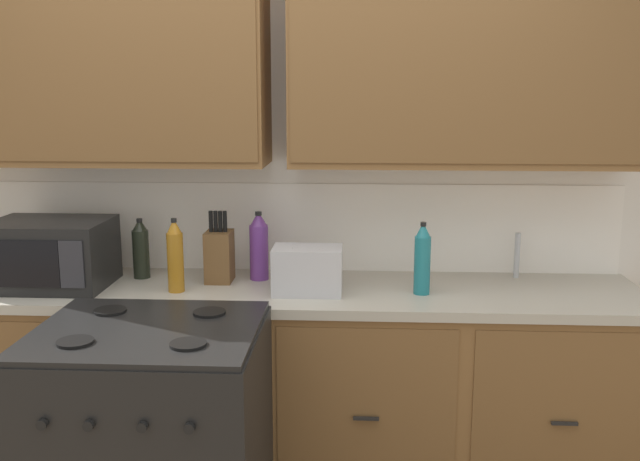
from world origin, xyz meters
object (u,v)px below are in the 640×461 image
Objects in this scene: bottle_dark at (141,249)px; bottle_violet at (259,247)px; stove_range at (153,456)px; knife_block at (219,255)px; bottle_amber at (175,256)px; microwave at (51,254)px; toaster at (308,270)px; bottle_teal at (422,259)px.

bottle_violet is (0.52, 0.00, 0.02)m from bottle_dark.
bottle_violet is (0.28, 0.75, 0.58)m from stove_range.
knife_block is 1.04× the size of bottle_violet.
bottle_amber is at bearing 93.93° from stove_range.
bottle_amber is 1.02× the size of bottle_violet.
bottle_dark is (0.34, 0.15, -0.01)m from microwave.
toaster is at bearing -14.88° from bottle_dark.
bottle_teal is (0.46, 0.01, 0.05)m from toaster.
bottle_teal is at bearing -15.26° from bottle_violet.
stove_range is 3.39× the size of toaster.
stove_range is 1.98× the size of microwave.
bottle_violet is at bearing 164.74° from bottle_teal.
bottle_dark is (-0.75, 0.20, 0.03)m from toaster.
bottle_amber is (-1.00, -0.02, 0.00)m from bottle_teal.
bottle_amber is (-0.15, -0.17, 0.03)m from knife_block.
toaster is 0.42m from knife_block.
bottle_amber is (-0.04, 0.54, 0.59)m from stove_range.
bottle_teal reaches higher than bottle_dark.
knife_block reaches higher than bottle_amber.
toaster is 0.47m from bottle_teal.
knife_block is 1.05× the size of bottle_teal.
toaster is at bearing -21.80° from knife_block.
bottle_teal is at bearing -1.15° from microwave.
knife_block is (0.69, 0.11, -0.02)m from microwave.
bottle_violet is at bearing 138.33° from toaster.
knife_block is 1.17× the size of bottle_dark.
toaster is at bearing 47.59° from stove_range.
toaster is 0.92× the size of bottle_amber.
bottle_violet reaches higher than bottle_teal.
knife_block is at bearing 81.10° from stove_range.
knife_block is 1.02× the size of bottle_amber.
bottle_amber is at bearing -5.63° from microwave.
bottle_amber reaches higher than bottle_dark.
bottle_teal is 1.12× the size of bottle_dark.
bottle_dark is (-0.36, 0.04, 0.01)m from knife_block.
bottle_teal is 0.97× the size of bottle_amber.
bottle_violet reaches higher than toaster.
bottle_dark is at bearing 171.29° from bottle_teal.
toaster reaches higher than stove_range.
bottle_amber is at bearing -45.06° from bottle_dark.
knife_block is 0.22m from bottle_amber.
bottle_teal is (0.97, 0.56, 0.58)m from stove_range.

